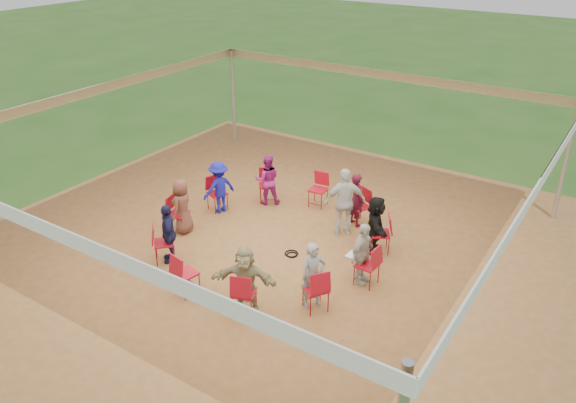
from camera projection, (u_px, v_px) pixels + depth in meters
The scene contains 26 objects.
ground at pixel (273, 248), 12.64m from camera, with size 80.00×80.00×0.00m, color #264C17.
dirt_patch at pixel (273, 248), 12.64m from camera, with size 13.00×13.00×0.00m, color brown.
tent at pixel (272, 150), 11.58m from camera, with size 10.33×10.33×3.00m.
chair_0 at pixel (367, 265), 11.19m from camera, with size 0.42×0.44×0.90m, color #AD0C1D, non-canonical shape.
chair_1 at pixel (380, 234), 12.32m from camera, with size 0.42×0.44×0.90m, color #AD0C1D, non-canonical shape.
chair_2 at pixel (360, 207), 13.48m from camera, with size 0.42×0.44×0.90m, color #AD0C1D, non-canonical shape.
chair_3 at pixel (318, 190), 14.32m from camera, with size 0.42×0.44×0.90m, color #AD0C1D, non-canonical shape.
chair_4 at pixel (267, 186), 14.55m from camera, with size 0.42×0.44×0.90m, color #AD0C1D, non-canonical shape.
chair_5 at pixel (217, 194), 14.12m from camera, with size 0.42×0.44×0.90m, color #AD0C1D, non-canonical shape.
chair_6 at pixel (178, 214), 13.16m from camera, with size 0.42×0.44×0.90m, color #AD0C1D, non-canonical shape.
chair_7 at pixel (164, 243), 11.96m from camera, with size 0.42×0.44×0.90m, color #AD0C1D, non-canonical shape.
chair_8 at pixel (186, 274), 10.92m from camera, with size 0.42×0.44×0.90m, color #AD0C1D, non-canonical shape.
chair_9 at pixel (244, 293), 10.36m from camera, with size 0.42×0.44×0.90m, color #AD0C1D, non-canonical shape.
chair_10 at pixel (316, 289), 10.46m from camera, with size 0.42×0.44×0.90m, color #AD0C1D, non-canonical shape.
person_seated_0 at pixel (362, 254), 11.15m from camera, with size 0.78×0.40×1.33m, color #B7B5A2.
person_seated_1 at pixel (375, 225), 12.22m from camera, with size 1.24×0.46×1.33m, color black.
person_seated_2 at pixel (356, 199), 13.33m from camera, with size 0.49×0.32×1.33m, color #460D1E.
person_seated_3 at pixel (267, 180), 14.35m from camera, with size 0.65×0.37×1.33m, color #981C73.
person_seated_4 at pixel (219, 187), 13.94m from camera, with size 0.86×0.43×1.33m, color #141592.
person_seated_5 at pixel (182, 206), 13.02m from camera, with size 0.65×0.36×1.33m, color brown.
person_seated_6 at pixel (169, 233), 11.89m from camera, with size 0.78×0.40×1.33m, color #1A1A41.
person_seated_7 at pixel (245, 279), 10.37m from camera, with size 1.24×0.46×1.33m, color #938960.
person_seated_8 at pixel (313, 276), 10.46m from camera, with size 0.49×0.32×1.33m, color gray.
standing_person at pixel (345, 202), 12.86m from camera, with size 0.96×0.49×1.64m, color silver.
cable_coil at pixel (292, 254), 12.37m from camera, with size 0.39×0.39×0.03m.
laptop at pixel (355, 253), 11.26m from camera, with size 0.26×0.31×0.21m.
Camera 1 is at (6.23, -8.87, 6.60)m, focal length 35.00 mm.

